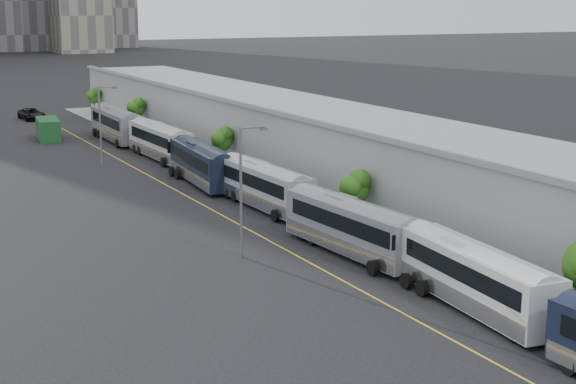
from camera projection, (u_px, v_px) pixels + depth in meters
sidewalk at (379, 218)px, 69.42m from camera, size 10.00×170.00×0.12m
lane_line at (258, 235)px, 64.78m from camera, size 0.12×160.00×0.02m
depot at (422, 171)px, 70.47m from camera, size 12.45×160.40×7.20m
bus_2 at (475, 283)px, 48.55m from camera, size 3.60×12.85×3.71m
bus_3 at (352, 232)px, 59.34m from camera, size 3.47×13.11×3.79m
bus_4 at (264, 190)px, 72.86m from camera, size 2.94×12.87×3.74m
bus_5 at (202, 167)px, 82.55m from camera, size 3.61×13.19×3.81m
bus_6 at (160, 144)px, 95.97m from camera, size 2.98×13.26×3.86m
bus_7 at (117, 128)px, 108.27m from camera, size 3.07×13.88×4.05m
tree_2 at (354, 186)px, 65.80m from camera, size 2.26×2.26×4.46m
tree_3 at (222, 139)px, 88.26m from camera, size 2.08×2.08×4.46m
tree_4 at (136, 107)px, 112.87m from camera, size 2.18×2.18×4.73m
tree_5 at (94, 96)px, 131.65m from camera, size 1.88×1.88×4.09m
street_lamp_near at (244, 183)px, 58.10m from camera, size 2.04×0.22×8.80m
street_lamp_far at (102, 119)px, 91.85m from camera, size 2.04×0.22×8.26m
shipping_container at (48, 129)px, 109.75m from camera, size 3.35×7.01×2.62m
suv at (32, 114)px, 128.51m from camera, size 3.36×6.28×1.68m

